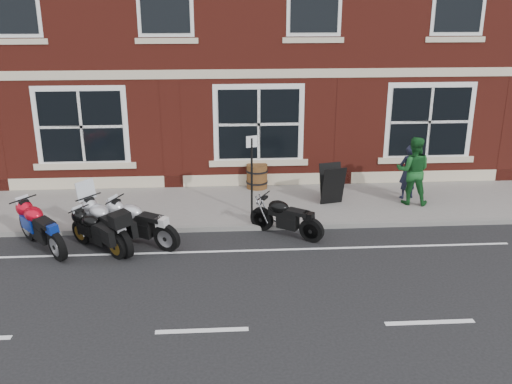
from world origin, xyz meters
TOP-DOWN VIEW (x-y plane):
  - ground at (0.00, 0.00)m, footprint 80.00×80.00m
  - sidewalk at (0.00, 3.00)m, footprint 30.00×3.00m
  - kerb at (0.00, 1.42)m, footprint 30.00×0.16m
  - moto_touring_silver at (-2.24, 0.70)m, footprint 1.43×1.83m
  - moto_sport_red at (-3.66, 0.62)m, footprint 1.50×1.79m
  - moto_sport_black at (-2.40, 0.46)m, footprint 1.44×1.36m
  - moto_sport_silver at (-1.50, 0.75)m, footprint 1.87×1.28m
  - moto_naked_black at (1.90, 1.02)m, footprint 1.66×1.24m
  - pedestrian_left at (5.52, 3.15)m, footprint 0.63×0.50m
  - pedestrian_right at (5.51, 2.71)m, footprint 1.05×0.92m
  - a_board_sign at (3.38, 2.92)m, footprint 0.71×0.56m
  - barrel_planter at (1.44, 4.30)m, footprint 0.63×0.63m
  - parking_sign at (1.16, 2.20)m, footprint 0.28×0.11m

SIDE VIEW (x-z plane):
  - ground at x=0.00m, z-range 0.00..0.00m
  - sidewalk at x=0.00m, z-range 0.00..0.12m
  - kerb at x=0.00m, z-range 0.00..0.12m
  - barrel_planter at x=1.44m, z-range 0.12..0.82m
  - moto_sport_black at x=-2.40m, z-range 0.06..0.90m
  - moto_naked_black at x=1.90m, z-range 0.07..0.94m
  - moto_sport_silver at x=-1.50m, z-range 0.07..1.04m
  - moto_sport_red at x=-3.66m, z-range 0.07..1.06m
  - moto_touring_silver at x=-2.24m, z-range -0.13..1.31m
  - a_board_sign at x=3.38m, z-range 0.12..1.17m
  - pedestrian_left at x=5.52m, z-range 0.12..1.63m
  - pedestrian_right at x=5.51m, z-range 0.12..1.96m
  - parking_sign at x=1.16m, z-range 0.28..2.34m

